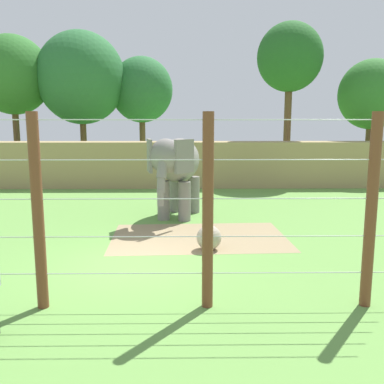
% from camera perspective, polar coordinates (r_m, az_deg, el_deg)
% --- Properties ---
extents(ground_plane, '(120.00, 120.00, 0.00)m').
position_cam_1_polar(ground_plane, '(11.32, -7.98, -9.73)').
color(ground_plane, '#609342').
extents(dirt_patch, '(5.77, 3.89, 0.01)m').
position_cam_1_polar(dirt_patch, '(13.77, 0.96, -6.13)').
color(dirt_patch, '#937F5B').
rests_on(dirt_patch, ground).
extents(embankment_wall, '(36.00, 1.80, 2.58)m').
position_cam_1_polar(embankment_wall, '(24.35, -4.10, 3.77)').
color(embankment_wall, tan).
rests_on(embankment_wall, ground).
extents(elephant, '(2.24, 4.14, 3.14)m').
position_cam_1_polar(elephant, '(16.20, -2.07, 3.70)').
color(elephant, gray).
rests_on(elephant, ground).
extents(enrichment_ball, '(0.73, 0.73, 0.73)m').
position_cam_1_polar(enrichment_ball, '(12.39, 2.31, -6.18)').
color(enrichment_ball, tan).
rests_on(enrichment_ball, ground).
extents(cable_fence, '(11.11, 0.22, 3.91)m').
position_cam_1_polar(cable_fence, '(8.37, -9.89, -2.72)').
color(cable_fence, brown).
rests_on(cable_fence, ground).
extents(tree_far_left, '(3.96, 3.96, 9.67)m').
position_cam_1_polar(tree_far_left, '(27.51, 13.09, 17.20)').
color(tree_far_left, brown).
rests_on(tree_far_left, ground).
extents(tree_left_of_centre, '(6.17, 6.17, 10.00)m').
position_cam_1_polar(tree_left_of_centre, '(31.77, -14.78, 14.68)').
color(tree_left_of_centre, brown).
rests_on(tree_left_of_centre, ground).
extents(tree_behind_wall, '(4.13, 4.13, 7.57)m').
position_cam_1_polar(tree_behind_wall, '(29.27, 23.17, 11.99)').
color(tree_behind_wall, brown).
rests_on(tree_behind_wall, ground).
extents(tree_right_of_centre, '(5.17, 5.17, 9.62)m').
position_cam_1_polar(tree_right_of_centre, '(32.67, -23.10, 14.32)').
color(tree_right_of_centre, brown).
rests_on(tree_right_of_centre, ground).
extents(tree_far_right, '(4.57, 4.57, 8.44)m').
position_cam_1_polar(tree_far_right, '(32.23, -6.83, 13.52)').
color(tree_far_right, brown).
rests_on(tree_far_right, ground).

